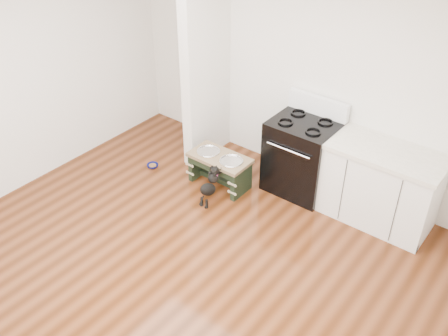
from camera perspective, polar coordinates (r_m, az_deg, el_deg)
ground at (r=5.10m, az=-6.79°, el=-12.58°), size 5.00×5.00×0.00m
room_shell at (r=4.08m, az=-8.30°, el=3.19°), size 5.00×5.00×5.00m
partition_wall at (r=6.30m, az=-2.09°, el=12.31°), size 0.15×0.80×2.70m
oven_range at (r=6.03m, az=8.93°, el=1.48°), size 0.76×0.69×1.14m
cabinet_run at (r=5.75m, az=17.41°, el=-1.96°), size 1.24×0.64×0.91m
dog_feeder at (r=6.11m, az=-0.53°, el=0.38°), size 0.76×0.40×0.43m
puppy at (r=5.85m, az=-1.61°, el=-1.93°), size 0.13×0.39×0.46m
floor_bowl at (r=6.64m, az=-8.16°, el=0.25°), size 0.20×0.20×0.05m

